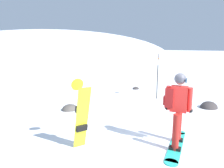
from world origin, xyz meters
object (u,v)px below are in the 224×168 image
Objects in this scene: rock_dark at (136,89)px; rock_small at (209,108)px; snowboarder_main at (177,108)px; spare_snowboard at (81,115)px; piste_marker_near at (158,73)px; rock_mid at (70,110)px.

rock_small is (0.20, -4.23, 0.00)m from rock_dark.
snowboarder_main is 4.49× the size of rock_dark.
spare_snowboard is 7.02m from rock_dark.
piste_marker_near reaches higher than spare_snowboard.
rock_dark is at bearing 76.86° from piste_marker_near.
rock_dark is (5.20, 4.65, -0.81)m from spare_snowboard.
rock_small is (5.40, 0.42, -0.81)m from spare_snowboard.
rock_mid is at bearing -159.01° from rock_dark.
rock_dark is 0.64× the size of rock_mid.
piste_marker_near is at bearing 108.49° from rock_small.
snowboarder_main is 4.19m from rock_mid.
spare_snowboard is 0.78× the size of piste_marker_near.
rock_mid is (-1.15, 3.93, -0.92)m from snowboarder_main.
piste_marker_near is 3.43× the size of rock_mid.
rock_dark is (3.28, 5.63, -0.92)m from snowboarder_main.
rock_small is (3.48, 1.39, -0.92)m from snowboarder_main.
rock_dark is at bearing 41.81° from spare_snowboard.
spare_snowboard reaches higher than rock_mid.
spare_snowboard is 3.15m from rock_mid.
rock_mid is at bearing 75.41° from spare_snowboard.
rock_small reaches higher than rock_mid.
rock_small reaches higher than rock_dark.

